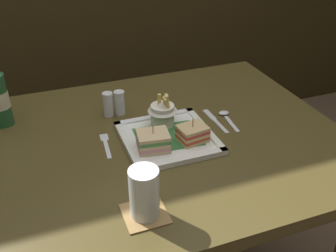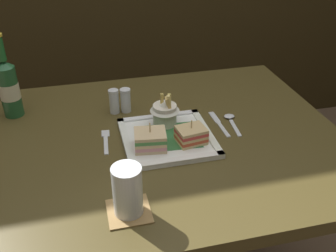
{
  "view_description": "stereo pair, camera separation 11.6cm",
  "coord_description": "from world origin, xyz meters",
  "px_view_note": "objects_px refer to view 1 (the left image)",
  "views": [
    {
      "loc": [
        -0.35,
        -0.94,
        1.4
      ],
      "look_at": [
        -0.0,
        -0.01,
        0.8
      ],
      "focal_mm": 41.91,
      "sensor_mm": 36.0,
      "label": 1
    },
    {
      "loc": [
        -0.24,
        -0.98,
        1.4
      ],
      "look_at": [
        -0.0,
        -0.01,
        0.8
      ],
      "focal_mm": 41.91,
      "sensor_mm": 36.0,
      "label": 2
    }
  ],
  "objects_px": {
    "sandwich_half_left": "(153,141)",
    "water_glass": "(144,196)",
    "spoon": "(226,116)",
    "salt_shaker": "(108,106)",
    "sandwich_half_right": "(192,134)",
    "fork": "(106,144)",
    "pepper_shaker": "(120,104)",
    "dining_table": "(168,171)",
    "knife": "(215,120)",
    "square_plate": "(168,138)",
    "fries_cup": "(163,111)"
  },
  "relations": [
    {
      "from": "water_glass",
      "to": "sandwich_half_right",
      "type": "bearing_deg",
      "value": 46.73
    },
    {
      "from": "knife",
      "to": "pepper_shaker",
      "type": "height_order",
      "value": "pepper_shaker"
    },
    {
      "from": "water_glass",
      "to": "fork",
      "type": "relative_size",
      "value": 0.94
    },
    {
      "from": "fries_cup",
      "to": "spoon",
      "type": "height_order",
      "value": "fries_cup"
    },
    {
      "from": "sandwich_half_right",
      "to": "spoon",
      "type": "distance_m",
      "value": 0.2
    },
    {
      "from": "fries_cup",
      "to": "knife",
      "type": "height_order",
      "value": "fries_cup"
    },
    {
      "from": "fork",
      "to": "pepper_shaker",
      "type": "relative_size",
      "value": 1.61
    },
    {
      "from": "dining_table",
      "to": "fries_cup",
      "type": "xyz_separation_m",
      "value": [
        0.0,
        0.05,
        0.19
      ]
    },
    {
      "from": "knife",
      "to": "pepper_shaker",
      "type": "relative_size",
      "value": 1.95
    },
    {
      "from": "square_plate",
      "to": "fries_cup",
      "type": "xyz_separation_m",
      "value": [
        0.01,
        0.07,
        0.05
      ]
    },
    {
      "from": "fries_cup",
      "to": "fork",
      "type": "height_order",
      "value": "fries_cup"
    },
    {
      "from": "salt_shaker",
      "to": "fork",
      "type": "bearing_deg",
      "value": -106.23
    },
    {
      "from": "spoon",
      "to": "salt_shaker",
      "type": "bearing_deg",
      "value": 157.99
    },
    {
      "from": "sandwich_half_left",
      "to": "spoon",
      "type": "relative_size",
      "value": 0.74
    },
    {
      "from": "sandwich_half_left",
      "to": "water_glass",
      "type": "distance_m",
      "value": 0.25
    },
    {
      "from": "square_plate",
      "to": "knife",
      "type": "bearing_deg",
      "value": 16.62
    },
    {
      "from": "dining_table",
      "to": "sandwich_half_right",
      "type": "distance_m",
      "value": 0.19
    },
    {
      "from": "salt_shaker",
      "to": "pepper_shaker",
      "type": "xyz_separation_m",
      "value": [
        0.04,
        0.0,
        -0.0
      ]
    },
    {
      "from": "spoon",
      "to": "salt_shaker",
      "type": "relative_size",
      "value": 1.59
    },
    {
      "from": "salt_shaker",
      "to": "fries_cup",
      "type": "bearing_deg",
      "value": -42.34
    },
    {
      "from": "water_glass",
      "to": "pepper_shaker",
      "type": "xyz_separation_m",
      "value": [
        0.07,
        0.48,
        -0.02
      ]
    },
    {
      "from": "sandwich_half_left",
      "to": "sandwich_half_right",
      "type": "bearing_deg",
      "value": 0.0
    },
    {
      "from": "water_glass",
      "to": "fork",
      "type": "bearing_deg",
      "value": 93.68
    },
    {
      "from": "knife",
      "to": "spoon",
      "type": "bearing_deg",
      "value": 7.83
    },
    {
      "from": "fries_cup",
      "to": "knife",
      "type": "distance_m",
      "value": 0.18
    },
    {
      "from": "spoon",
      "to": "pepper_shaker",
      "type": "bearing_deg",
      "value": 155.63
    },
    {
      "from": "sandwich_half_right",
      "to": "salt_shaker",
      "type": "height_order",
      "value": "same"
    },
    {
      "from": "sandwich_half_left",
      "to": "pepper_shaker",
      "type": "distance_m",
      "value": 0.25
    },
    {
      "from": "fork",
      "to": "dining_table",
      "type": "bearing_deg",
      "value": -4.63
    },
    {
      "from": "fries_cup",
      "to": "fork",
      "type": "distance_m",
      "value": 0.2
    },
    {
      "from": "sandwich_half_left",
      "to": "knife",
      "type": "relative_size",
      "value": 0.62
    },
    {
      "from": "knife",
      "to": "pepper_shaker",
      "type": "bearing_deg",
      "value": 151.29
    },
    {
      "from": "sandwich_half_left",
      "to": "water_glass",
      "type": "height_order",
      "value": "water_glass"
    },
    {
      "from": "knife",
      "to": "pepper_shaker",
      "type": "xyz_separation_m",
      "value": [
        -0.27,
        0.15,
        0.03
      ]
    },
    {
      "from": "square_plate",
      "to": "pepper_shaker",
      "type": "distance_m",
      "value": 0.23
    },
    {
      "from": "sandwich_half_left",
      "to": "fries_cup",
      "type": "xyz_separation_m",
      "value": [
        0.07,
        0.12,
        0.02
      ]
    },
    {
      "from": "dining_table",
      "to": "fork",
      "type": "xyz_separation_m",
      "value": [
        -0.19,
        0.02,
        0.14
      ]
    },
    {
      "from": "square_plate",
      "to": "sandwich_half_left",
      "type": "bearing_deg",
      "value": -144.4
    },
    {
      "from": "dining_table",
      "to": "spoon",
      "type": "distance_m",
      "value": 0.26
    },
    {
      "from": "sandwich_half_right",
      "to": "fork",
      "type": "bearing_deg",
      "value": 161.15
    },
    {
      "from": "fork",
      "to": "pepper_shaker",
      "type": "height_order",
      "value": "pepper_shaker"
    },
    {
      "from": "sandwich_half_left",
      "to": "knife",
      "type": "height_order",
      "value": "sandwich_half_left"
    },
    {
      "from": "pepper_shaker",
      "to": "sandwich_half_left",
      "type": "bearing_deg",
      "value": -82.52
    },
    {
      "from": "spoon",
      "to": "salt_shaker",
      "type": "height_order",
      "value": "salt_shaker"
    },
    {
      "from": "knife",
      "to": "dining_table",
      "type": "bearing_deg",
      "value": -169.84
    },
    {
      "from": "fork",
      "to": "spoon",
      "type": "bearing_deg",
      "value": 3.05
    },
    {
      "from": "fork",
      "to": "salt_shaker",
      "type": "relative_size",
      "value": 1.58
    },
    {
      "from": "fries_cup",
      "to": "sandwich_half_left",
      "type": "bearing_deg",
      "value": -122.12
    },
    {
      "from": "sandwich_half_right",
      "to": "spoon",
      "type": "height_order",
      "value": "sandwich_half_right"
    },
    {
      "from": "square_plate",
      "to": "pepper_shaker",
      "type": "bearing_deg",
      "value": 114.39
    }
  ]
}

